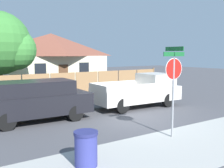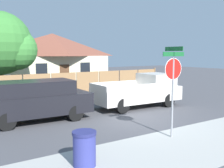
{
  "view_description": "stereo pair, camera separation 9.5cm",
  "coord_description": "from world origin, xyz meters",
  "px_view_note": "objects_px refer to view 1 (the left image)",
  "views": [
    {
      "loc": [
        -7.06,
        -9.08,
        2.95
      ],
      "look_at": [
        -0.57,
        0.65,
        1.6
      ],
      "focal_mm": 42.0,
      "sensor_mm": 36.0,
      "label": 1
    },
    {
      "loc": [
        -6.98,
        -9.14,
        2.95
      ],
      "look_at": [
        -0.57,
        0.65,
        1.6
      ],
      "focal_mm": 42.0,
      "sensor_mm": 36.0,
      "label": 2
    }
  ],
  "objects_px": {
    "house": "(52,58)",
    "oak_tree": "(2,45)",
    "stop_sign": "(174,76)",
    "red_suv": "(37,100)",
    "orange_pickup": "(140,91)",
    "trash_bin": "(86,149)"
  },
  "relations": [
    {
      "from": "house",
      "to": "trash_bin",
      "type": "relative_size",
      "value": 10.66
    },
    {
      "from": "trash_bin",
      "to": "stop_sign",
      "type": "bearing_deg",
      "value": 7.1
    },
    {
      "from": "oak_tree",
      "to": "stop_sign",
      "type": "distance_m",
      "value": 13.77
    },
    {
      "from": "house",
      "to": "oak_tree",
      "type": "xyz_separation_m",
      "value": [
        -5.49,
        -4.96,
        1.03
      ]
    },
    {
      "from": "red_suv",
      "to": "orange_pickup",
      "type": "relative_size",
      "value": 0.93
    },
    {
      "from": "red_suv",
      "to": "trash_bin",
      "type": "xyz_separation_m",
      "value": [
        -0.39,
        -5.27,
        -0.49
      ]
    },
    {
      "from": "oak_tree",
      "to": "trash_bin",
      "type": "height_order",
      "value": "oak_tree"
    },
    {
      "from": "house",
      "to": "orange_pickup",
      "type": "relative_size",
      "value": 2.0
    },
    {
      "from": "house",
      "to": "oak_tree",
      "type": "distance_m",
      "value": 7.47
    },
    {
      "from": "house",
      "to": "oak_tree",
      "type": "height_order",
      "value": "oak_tree"
    },
    {
      "from": "oak_tree",
      "to": "trash_bin",
      "type": "relative_size",
      "value": 6.32
    },
    {
      "from": "stop_sign",
      "to": "trash_bin",
      "type": "bearing_deg",
      "value": -169.95
    },
    {
      "from": "orange_pickup",
      "to": "stop_sign",
      "type": "relative_size",
      "value": 1.57
    },
    {
      "from": "oak_tree",
      "to": "orange_pickup",
      "type": "relative_size",
      "value": 1.18
    },
    {
      "from": "stop_sign",
      "to": "red_suv",
      "type": "bearing_deg",
      "value": 127.53
    },
    {
      "from": "house",
      "to": "stop_sign",
      "type": "relative_size",
      "value": 3.13
    },
    {
      "from": "red_suv",
      "to": "orange_pickup",
      "type": "height_order",
      "value": "orange_pickup"
    },
    {
      "from": "stop_sign",
      "to": "house",
      "type": "bearing_deg",
      "value": 85.09
    },
    {
      "from": "house",
      "to": "red_suv",
      "type": "bearing_deg",
      "value": -113.38
    },
    {
      "from": "oak_tree",
      "to": "house",
      "type": "bearing_deg",
      "value": 42.08
    },
    {
      "from": "red_suv",
      "to": "orange_pickup",
      "type": "xyz_separation_m",
      "value": [
        5.82,
        -0.01,
        -0.09
      ]
    },
    {
      "from": "oak_tree",
      "to": "stop_sign",
      "type": "xyz_separation_m",
      "value": [
        2.96,
        -13.38,
        -1.41
      ]
    }
  ]
}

